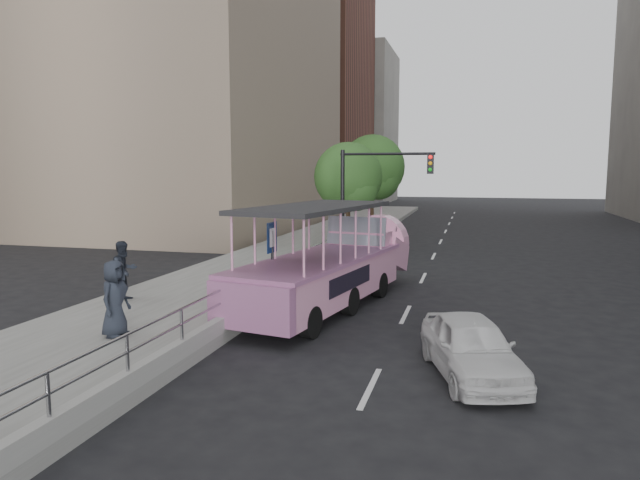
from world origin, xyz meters
TOP-DOWN VIEW (x-y plane):
  - ground at (0.00, 0.00)m, footprint 160.00×160.00m
  - sidewalk at (-5.75, 10.00)m, footprint 5.50×80.00m
  - kerb_wall at (-3.12, 2.00)m, footprint 0.24×30.00m
  - guardrail at (-3.12, 2.00)m, footprint 0.07×22.00m
  - duck_boat at (-1.43, 4.80)m, footprint 4.07×10.06m
  - car at (2.91, -0.81)m, footprint 2.60×4.05m
  - pedestrian_mid at (-7.45, 2.34)m, footprint 0.95×1.07m
  - pedestrian_far at (-5.39, -1.09)m, footprint 0.61×0.92m
  - parking_sign at (-2.85, 3.00)m, footprint 0.10×0.62m
  - traffic_signal at (-1.70, 12.50)m, footprint 4.20×0.32m
  - street_tree_near at (-3.30, 15.93)m, footprint 3.52×3.52m
  - street_tree_far at (-3.10, 21.93)m, footprint 3.97×3.97m
  - midrise_brick at (-18.00, 48.00)m, footprint 18.00×16.00m
  - midrise_stone_b at (-16.00, 64.00)m, footprint 16.00×14.00m

SIDE VIEW (x-z plane):
  - ground at x=0.00m, z-range 0.00..0.00m
  - sidewalk at x=-5.75m, z-range 0.00..0.30m
  - kerb_wall at x=-3.12m, z-range 0.30..0.66m
  - car at x=2.91m, z-range 0.00..1.28m
  - guardrail at x=-3.12m, z-range 0.79..1.50m
  - duck_boat at x=-1.43m, z-range -0.42..2.84m
  - pedestrian_mid at x=-7.45m, z-range 0.30..2.14m
  - pedestrian_far at x=-5.39m, z-range 0.30..2.16m
  - parking_sign at x=-2.85m, z-range 0.35..3.13m
  - traffic_signal at x=-1.70m, z-range 0.90..6.10m
  - street_tree_near at x=-3.30m, z-range 0.96..6.68m
  - street_tree_far at x=-3.10m, z-range 1.08..7.53m
  - midrise_stone_b at x=-16.00m, z-range 0.00..20.00m
  - midrise_brick at x=-18.00m, z-range 0.00..26.00m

